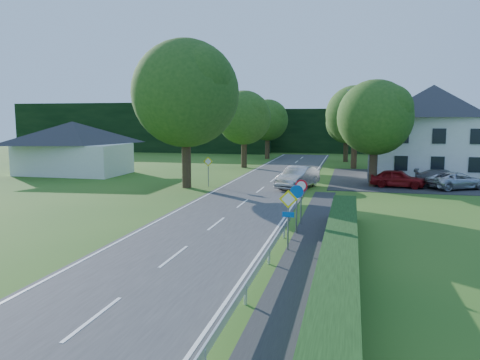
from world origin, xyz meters
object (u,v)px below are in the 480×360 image
(moving_car, at_px, (298,177))
(parked_car_silver_b, at_px, (457,181))
(parked_car_red, at_px, (397,178))
(parked_car_grey, at_px, (445,178))
(motorcycle, at_px, (295,174))
(parasol, at_px, (421,167))
(streetlight, at_px, (368,131))

(moving_car, height_order, parked_car_silver_b, moving_car)
(parked_car_red, bearing_deg, parked_car_grey, -62.16)
(parked_car_red, bearing_deg, parked_car_silver_b, -79.35)
(motorcycle, bearing_deg, parked_car_silver_b, -25.52)
(parked_car_red, height_order, parasol, parasol)
(moving_car, bearing_deg, streetlight, 55.39)
(moving_car, xyz_separation_m, parked_car_silver_b, (12.12, 2.40, -0.19))
(motorcycle, bearing_deg, streetlight, -21.30)
(moving_car, xyz_separation_m, parked_car_red, (7.69, 2.28, -0.14))
(motorcycle, relative_size, parked_car_silver_b, 0.35)
(moving_car, height_order, parasol, parasol)
(moving_car, distance_m, parked_car_red, 8.02)
(parked_car_red, relative_size, parked_car_silver_b, 0.89)
(moving_car, relative_size, parasol, 2.14)
(streetlight, xyz_separation_m, moving_car, (-5.36, -4.40, -3.57))
(streetlight, distance_m, parked_car_red, 4.86)
(motorcycle, bearing_deg, parked_car_red, -32.37)
(motorcycle, height_order, parasol, parasol)
(streetlight, relative_size, parasol, 3.33)
(parked_car_silver_b, bearing_deg, moving_car, 71.38)
(parked_car_red, bearing_deg, motorcycle, 79.60)
(moving_car, relative_size, parked_car_grey, 1.10)
(moving_car, bearing_deg, motorcycle, 115.62)
(streetlight, bearing_deg, parked_car_silver_b, -16.48)
(parked_car_red, xyz_separation_m, parked_car_grey, (3.73, 1.26, -0.03))
(parked_car_grey, relative_size, parked_car_silver_b, 0.99)
(parked_car_grey, distance_m, parked_car_silver_b, 1.34)
(parasol, bearing_deg, moving_car, -140.69)
(parked_car_grey, relative_size, parasol, 1.95)
(moving_car, distance_m, parked_car_grey, 11.96)
(parked_car_silver_b, bearing_deg, parked_car_grey, 1.53)
(streetlight, relative_size, parked_car_silver_b, 1.69)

